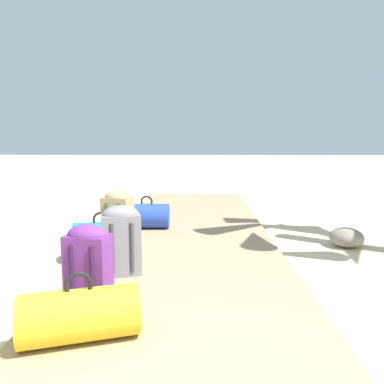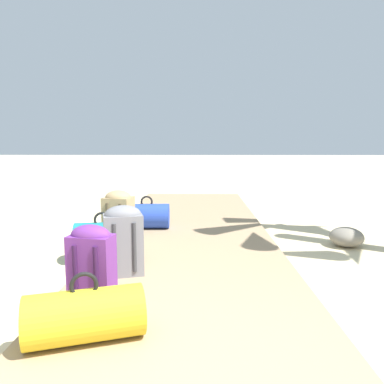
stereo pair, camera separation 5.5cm
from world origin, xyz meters
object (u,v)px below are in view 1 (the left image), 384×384
object	(u,v)px
backpack_grey	(121,238)
backpack_tan	(118,215)
backpack_purple	(88,263)
duffel_bag_teal	(101,238)
duffel_bag_blue	(147,216)
duffel_bag_yellow	(80,315)

from	to	relation	value
backpack_grey	backpack_tan	bearing A→B (deg)	103.79
backpack_purple	duffel_bag_teal	bearing A→B (deg)	100.72
backpack_grey	duffel_bag_blue	bearing A→B (deg)	90.94
backpack_tan	backpack_grey	xyz separation A→B (m)	(0.27, -1.10, 0.01)
duffel_bag_blue	backpack_tan	size ratio (longest dim) A/B	1.00
duffel_bag_blue	duffel_bag_yellow	xyz separation A→B (m)	(0.02, -2.92, -0.01)
duffel_bag_yellow	backpack_purple	bearing A→B (deg)	100.69
duffel_bag_yellow	backpack_purple	size ratio (longest dim) A/B	1.25
duffel_bag_teal	backpack_grey	size ratio (longest dim) A/B	0.97
duffel_bag_blue	duffel_bag_teal	size ratio (longest dim) A/B	1.01
duffel_bag_blue	duffel_bag_teal	world-z (taller)	same
duffel_bag_blue	backpack_purple	world-z (taller)	backpack_purple
backpack_tan	duffel_bag_teal	bearing A→B (deg)	-98.13
backpack_purple	backpack_grey	bearing A→B (deg)	80.82
backpack_grey	backpack_purple	bearing A→B (deg)	-99.18
duffel_bag_blue	backpack_tan	distance (m)	0.75
backpack_tan	backpack_grey	bearing A→B (deg)	-76.21
duffel_bag_teal	backpack_grey	xyz separation A→B (m)	(0.34, -0.61, 0.16)
backpack_purple	backpack_tan	bearing A→B (deg)	95.45
duffel_bag_blue	duffel_bag_teal	bearing A→B (deg)	-104.69
duffel_bag_teal	backpack_tan	xyz separation A→B (m)	(0.07, 0.49, 0.15)
duffel_bag_teal	duffel_bag_yellow	bearing A→B (deg)	-79.29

